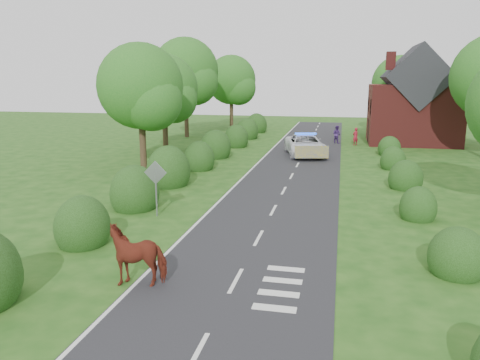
% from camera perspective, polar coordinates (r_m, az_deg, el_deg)
% --- Properties ---
extents(ground, '(120.00, 120.00, 0.00)m').
position_cam_1_polar(ground, '(18.28, 2.27, -7.13)').
color(ground, '#1C4A14').
extents(road, '(6.00, 70.00, 0.02)m').
position_cam_1_polar(road, '(32.69, 6.85, 1.52)').
color(road, black).
rests_on(road, ground).
extents(road_markings, '(4.96, 70.00, 0.01)m').
position_cam_1_polar(road_markings, '(30.85, 3.52, 0.97)').
color(road_markings, white).
rests_on(road_markings, road).
extents(hedgerow_left, '(2.75, 50.41, 3.00)m').
position_cam_1_polar(hedgerow_left, '(30.66, -5.93, 2.23)').
color(hedgerow_left, '#19320C').
rests_on(hedgerow_left, ground).
extents(hedgerow_right, '(2.10, 45.78, 2.10)m').
position_cam_1_polar(hedgerow_right, '(28.96, 19.24, 0.61)').
color(hedgerow_right, '#19320C').
rests_on(hedgerow_right, ground).
extents(tree_left_a, '(5.74, 5.60, 8.38)m').
position_cam_1_polar(tree_left_a, '(31.52, -11.73, 10.71)').
color(tree_left_a, '#332316').
rests_on(tree_left_a, ground).
extents(tree_left_b, '(5.74, 5.60, 8.07)m').
position_cam_1_polar(tree_left_b, '(39.49, -8.99, 10.65)').
color(tree_left_b, '#332316').
rests_on(tree_left_b, ground).
extents(tree_left_c, '(6.97, 6.80, 10.22)m').
position_cam_1_polar(tree_left_c, '(49.36, -6.40, 12.75)').
color(tree_left_c, '#332316').
rests_on(tree_left_c, ground).
extents(tree_left_d, '(6.15, 6.00, 8.89)m').
position_cam_1_polar(tree_left_d, '(58.34, -0.84, 11.87)').
color(tree_left_d, '#332316').
rests_on(tree_left_d, ground).
extents(tree_right_c, '(6.15, 6.00, 8.58)m').
position_cam_1_polar(tree_right_c, '(55.20, 19.17, 10.87)').
color(tree_right_c, '#332316').
rests_on(tree_right_c, ground).
extents(road_sign, '(1.06, 0.08, 2.53)m').
position_cam_1_polar(road_sign, '(21.05, -10.24, -0.03)').
color(road_sign, gray).
rests_on(road_sign, ground).
extents(house, '(8.00, 7.40, 9.17)m').
position_cam_1_polar(house, '(47.49, 20.40, 8.78)').
color(house, maroon).
rests_on(house, ground).
extents(cow, '(2.32, 1.57, 1.51)m').
position_cam_1_polar(cow, '(14.69, -12.28, -9.25)').
color(cow, '#5A2115').
rests_on(cow, ground).
extents(police_van, '(4.10, 6.55, 1.83)m').
position_cam_1_polar(police_van, '(37.84, 7.97, 4.23)').
color(police_van, white).
rests_on(police_van, ground).
extents(pedestrian_red, '(0.70, 0.68, 1.63)m').
position_cam_1_polar(pedestrian_red, '(44.71, 13.89, 5.18)').
color(pedestrian_red, maroon).
rests_on(pedestrian_red, ground).
extents(pedestrian_purple, '(1.04, 1.00, 1.69)m').
position_cam_1_polar(pedestrian_purple, '(45.66, 11.70, 5.47)').
color(pedestrian_purple, '#412666').
rests_on(pedestrian_purple, ground).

